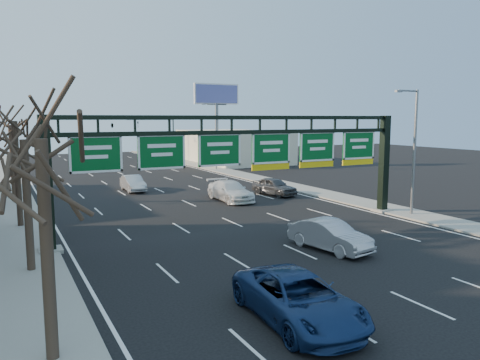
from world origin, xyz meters
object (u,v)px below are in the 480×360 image
car_silver_sedan (330,235)px  car_white_wagon (230,191)px  car_blue_suv (298,298)px  sign_gantry (248,156)px

car_silver_sedan → car_white_wagon: 16.14m
car_blue_suv → car_silver_sedan: size_ratio=1.24×
car_white_wagon → car_blue_suv: bearing=-110.9°
sign_gantry → car_blue_suv: 14.51m
car_blue_suv → car_white_wagon: car_white_wagon is taller
car_white_wagon → car_silver_sedan: bearing=-97.2°
car_white_wagon → sign_gantry: bearing=-110.1°
car_blue_suv → car_silver_sedan: 9.32m
car_blue_suv → car_silver_sedan: car_blue_suv is taller
car_silver_sedan → sign_gantry: bearing=92.7°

